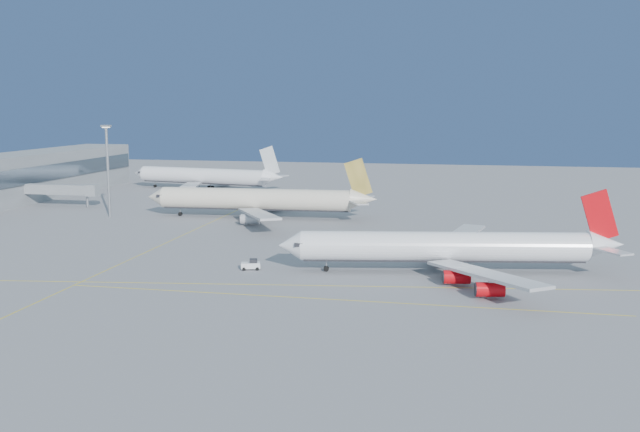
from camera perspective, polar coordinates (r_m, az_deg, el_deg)
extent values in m
plane|color=slate|center=(127.69, -0.03, -4.92)|extent=(500.00, 500.00, 0.00)
cube|color=gray|center=(250.46, -22.49, 2.95)|extent=(18.00, 110.00, 15.00)
cube|color=#3F4C59|center=(245.30, -20.73, 3.30)|extent=(0.40, 107.80, 5.00)
cube|color=gray|center=(229.01, -20.11, 2.01)|extent=(22.00, 3.00, 3.00)
cylinder|color=gray|center=(224.74, -18.12, 1.33)|extent=(0.70, 0.70, 5.20)
cube|color=gray|center=(223.45, -17.71, 1.98)|extent=(3.20, 3.60, 3.40)
cube|color=#D8BD0C|center=(113.47, 1.03, -6.69)|extent=(90.00, 0.18, 0.02)
cube|color=#D8BD0C|center=(121.99, -0.60, -5.57)|extent=(118.86, 16.88, 0.02)
cube|color=#D8BD0C|center=(167.58, -11.45, -1.76)|extent=(0.18, 140.00, 0.02)
cylinder|color=white|center=(132.32, 9.83, -2.41)|extent=(52.39, 14.10, 5.41)
cone|color=white|center=(131.41, -2.44, -2.36)|extent=(5.05, 6.04, 5.41)
cone|color=white|center=(139.36, 21.89, -2.12)|extent=(7.30, 6.16, 5.14)
cube|color=black|center=(131.18, -1.67, -2.13)|extent=(2.33, 5.32, 0.65)
cube|color=#B7B7BC|center=(118.82, 13.07, -4.54)|extent=(19.67, 24.77, 0.51)
cube|color=#B7B7BC|center=(148.00, 10.83, -1.83)|extent=(12.21, 27.31, 0.51)
cube|color=red|center=(138.04, 21.47, 0.00)|extent=(7.14, 1.62, 9.87)
cylinder|color=gray|center=(131.76, 0.51, -3.78)|extent=(0.22, 0.22, 2.15)
cylinder|color=black|center=(131.99, 0.51, -4.23)|extent=(1.12, 0.82, 1.03)
cylinder|color=gray|center=(129.43, 10.43, -4.16)|extent=(0.30, 0.30, 2.15)
cylinder|color=black|center=(129.68, 10.42, -4.62)|extent=(1.15, 1.00, 1.03)
cylinder|color=gray|center=(136.82, 9.96, -3.44)|extent=(0.30, 0.30, 2.15)
cylinder|color=black|center=(137.05, 9.95, -3.88)|extent=(1.15, 1.00, 1.03)
cylinder|color=red|center=(123.23, 10.88, -4.82)|extent=(4.80, 3.05, 2.33)
cylinder|color=red|center=(116.19, 13.44, -5.74)|extent=(4.80, 3.05, 2.33)
cylinder|color=red|center=(143.07, 9.61, -2.88)|extent=(4.80, 3.05, 2.33)
cylinder|color=red|center=(151.51, 10.69, -2.25)|extent=(4.80, 3.05, 2.33)
cylinder|color=beige|center=(194.06, -5.21, 1.36)|extent=(52.34, 7.97, 5.72)
cone|color=beige|center=(202.86, -12.98, 1.50)|extent=(4.76, 5.91, 5.72)
cone|color=beige|center=(188.91, 3.52, 1.36)|extent=(7.25, 5.73, 5.43)
cube|color=black|center=(202.08, -12.48, 1.66)|extent=(1.84, 5.49, 0.70)
cube|color=#B7B7BC|center=(177.99, -4.94, 0.17)|extent=(17.93, 27.14, 0.55)
cube|color=#B7B7BC|center=(208.39, -2.85, 1.47)|extent=(15.94, 27.81, 0.55)
cube|color=gold|center=(188.41, 3.08, 3.06)|extent=(7.72, 0.79, 10.61)
cylinder|color=gray|center=(200.85, -11.12, 0.49)|extent=(0.24, 0.24, 2.31)
cylinder|color=black|center=(201.02, -11.11, 0.16)|extent=(1.13, 0.75, 1.10)
cylinder|color=gray|center=(190.41, -5.20, 0.17)|extent=(0.32, 0.32, 2.31)
cylinder|color=black|center=(190.59, -5.20, -0.18)|extent=(1.14, 0.95, 1.10)
cylinder|color=gray|center=(198.20, -4.63, 0.52)|extent=(0.32, 0.32, 2.31)
cylinder|color=black|center=(198.37, -4.62, 0.19)|extent=(1.14, 0.95, 1.10)
cylinder|color=#B7B7BC|center=(181.67, -5.60, -0.26)|extent=(4.92, 2.71, 2.51)
cylinder|color=#B7B7BC|center=(206.54, -3.79, 0.87)|extent=(4.92, 2.71, 2.51)
cylinder|color=white|center=(261.17, -9.38, 3.19)|extent=(49.95, 13.76, 5.57)
cone|color=white|center=(275.84, -14.24, 3.34)|extent=(5.34, 6.23, 5.57)
cone|color=white|center=(247.99, -3.72, 3.13)|extent=(7.74, 6.37, 5.29)
cube|color=black|center=(274.70, -13.92, 3.45)|extent=(2.45, 5.48, 0.70)
cube|color=#B7B7BC|center=(246.13, -10.23, 2.47)|extent=(12.50, 27.20, 0.55)
cube|color=#B7B7BC|center=(272.20, -6.93, 3.15)|extent=(19.78, 24.81, 0.55)
cube|color=silver|center=(248.12, -4.05, 4.41)|extent=(7.61, 1.71, 10.52)
cylinder|color=gray|center=(272.39, -13.07, 2.60)|extent=(0.24, 0.24, 2.29)
cylinder|color=black|center=(272.51, -13.06, 2.36)|extent=(1.19, 0.87, 1.09)
cylinder|color=gray|center=(257.62, -9.62, 2.35)|extent=(0.32, 0.32, 2.29)
cylinder|color=black|center=(257.75, -9.61, 2.10)|extent=(1.23, 1.06, 1.09)
cylinder|color=gray|center=(264.44, -8.74, 2.54)|extent=(0.32, 0.32, 2.29)
cylinder|color=black|center=(264.57, -8.73, 2.30)|extent=(1.23, 1.06, 1.09)
cylinder|color=#B7B7BC|center=(250.06, -10.45, 2.13)|extent=(5.12, 3.24, 2.49)
cylinder|color=#B7B7BC|center=(271.37, -7.71, 2.72)|extent=(5.12, 3.24, 2.49)
cube|color=white|center=(133.99, -5.57, -3.95)|extent=(3.91, 2.71, 1.07)
cube|color=black|center=(133.81, -5.35, -3.61)|extent=(1.79, 1.85, 0.80)
cylinder|color=black|center=(133.22, -6.11, -4.25)|extent=(0.68, 0.47, 0.62)
cylinder|color=black|center=(135.03, -6.09, -4.07)|extent=(0.68, 0.47, 0.62)
cylinder|color=black|center=(133.18, -5.04, -4.24)|extent=(0.68, 0.47, 0.62)
cylinder|color=black|center=(135.00, -5.03, -4.06)|extent=(0.68, 0.47, 0.62)
cylinder|color=gray|center=(201.99, -16.60, 3.37)|extent=(0.69, 0.69, 24.68)
cube|color=gray|center=(201.25, -16.76, 6.92)|extent=(2.17, 2.17, 0.49)
cube|color=white|center=(201.26, -16.75, 6.81)|extent=(1.58, 1.58, 0.25)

